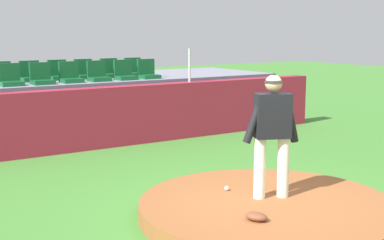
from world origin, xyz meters
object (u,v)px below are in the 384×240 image
at_px(stadium_chair_4, 125,73).
at_px(stadium_chair_9, 84,73).
at_px(stadium_chair_2, 70,76).
at_px(stadium_chair_11, 134,70).
at_px(fielding_glove, 256,217).
at_px(stadium_chair_5, 148,72).
at_px(stadium_chair_8, 58,73).
at_px(stadium_chair_1, 41,77).
at_px(stadium_chair_3, 98,75).
at_px(stadium_chair_0, 10,79).
at_px(stadium_chair_7, 31,75).
at_px(stadium_chair_10, 110,71).
at_px(baseball, 227,188).
at_px(pitcher, 272,126).
at_px(stadium_chair_6, 2,76).

height_order(stadium_chair_4, stadium_chair_9, same).
height_order(stadium_chair_2, stadium_chair_11, same).
bearing_deg(fielding_glove, stadium_chair_4, 142.65).
height_order(fielding_glove, stadium_chair_2, stadium_chair_2).
height_order(stadium_chair_5, stadium_chair_8, same).
distance_m(stadium_chair_1, stadium_chair_3, 1.42).
relative_size(stadium_chair_0, stadium_chair_1, 1.00).
relative_size(stadium_chair_7, stadium_chair_11, 1.00).
relative_size(stadium_chair_5, stadium_chair_10, 1.00).
relative_size(stadium_chair_1, stadium_chair_11, 1.00).
xyz_separation_m(stadium_chair_3, stadium_chair_5, (1.39, 0.01, 0.00)).
xyz_separation_m(baseball, stadium_chair_3, (0.53, 6.04, 1.30)).
bearing_deg(stadium_chair_0, stadium_chair_5, -179.80).
bearing_deg(stadium_chair_9, stadium_chair_0, 22.44).
relative_size(stadium_chair_2, stadium_chair_4, 1.00).
height_order(pitcher, stadium_chair_2, pitcher).
distance_m(stadium_chair_0, stadium_chair_3, 2.12).
bearing_deg(stadium_chair_2, stadium_chair_5, 179.74).
xyz_separation_m(stadium_chair_0, stadium_chair_6, (0.03, 0.88, 0.00)).
distance_m(stadium_chair_2, stadium_chair_10, 1.66).
bearing_deg(stadium_chair_0, fielding_glove, 98.79).
xyz_separation_m(baseball, stadium_chair_5, (1.92, 6.04, 1.30)).
distance_m(stadium_chair_9, stadium_chair_10, 0.73).
relative_size(stadium_chair_4, stadium_chair_6, 1.00).
relative_size(fielding_glove, stadium_chair_3, 0.60).
bearing_deg(stadium_chair_5, stadium_chair_10, -52.28).
distance_m(stadium_chair_10, stadium_chair_11, 0.71).
bearing_deg(stadium_chair_10, stadium_chair_4, 90.41).
bearing_deg(stadium_chair_5, stadium_chair_0, 0.20).
height_order(stadium_chair_1, stadium_chair_6, same).
xyz_separation_m(pitcher, stadium_chair_10, (0.90, 7.52, 0.29)).
relative_size(stadium_chair_7, stadium_chair_9, 1.00).
bearing_deg(baseball, pitcher, -60.65).
distance_m(stadium_chair_8, stadium_chair_9, 0.68).
height_order(pitcher, baseball, pitcher).
xyz_separation_m(stadium_chair_4, stadium_chair_7, (-2.13, 0.86, 0.00)).
xyz_separation_m(stadium_chair_1, stadium_chair_5, (2.81, 0.04, 0.00)).
bearing_deg(stadium_chair_11, stadium_chair_1, 17.53).
bearing_deg(fielding_glove, stadium_chair_9, 149.01).
xyz_separation_m(stadium_chair_3, stadium_chair_4, (0.73, 0.01, 0.00)).
xyz_separation_m(stadium_chair_4, stadium_chair_8, (-1.42, 0.91, 0.00)).
bearing_deg(stadium_chair_3, stadium_chair_8, -52.93).
xyz_separation_m(pitcher, stadium_chair_7, (-1.23, 7.51, 0.29)).
bearing_deg(stadium_chair_3, fielding_glove, 82.25).
distance_m(stadium_chair_0, stadium_chair_6, 0.88).
xyz_separation_m(stadium_chair_0, stadium_chair_4, (2.85, 0.01, 0.00)).
bearing_deg(fielding_glove, stadium_chair_11, 139.37).
bearing_deg(baseball, stadium_chair_9, 85.72).
relative_size(stadium_chair_0, stadium_chair_5, 1.00).
height_order(stadium_chair_0, stadium_chair_5, same).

